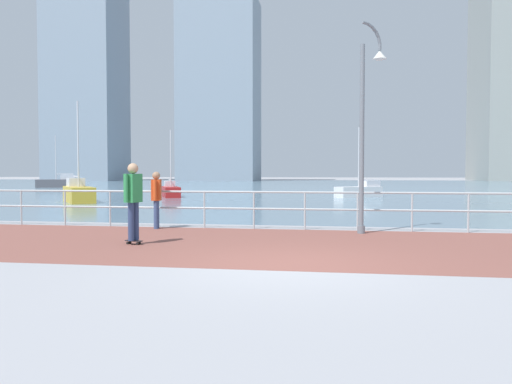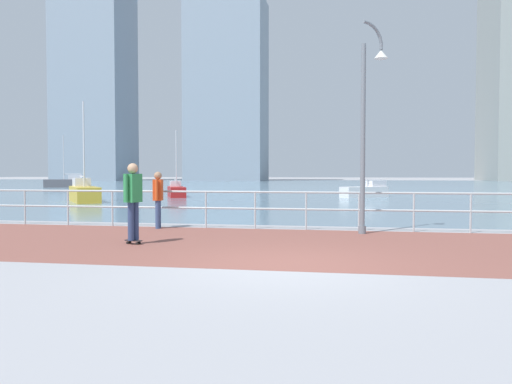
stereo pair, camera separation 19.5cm
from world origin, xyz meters
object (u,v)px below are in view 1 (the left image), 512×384
(skateboarder, at_px, (133,196))
(sailboat_ivory, at_px, (58,182))
(lamppost, at_px, (367,117))
(sailboat_blue, at_px, (360,191))
(bystander, at_px, (156,195))
(sailboat_white, at_px, (171,191))
(sailboat_teal, at_px, (78,192))

(skateboarder, height_order, sailboat_ivory, sailboat_ivory)
(lamppost, distance_m, sailboat_blue, 19.12)
(skateboarder, bearing_deg, bystander, 101.17)
(skateboarder, bearing_deg, sailboat_white, 106.54)
(bystander, bearing_deg, sailboat_blue, 71.24)
(lamppost, relative_size, sailboat_teal, 1.02)
(sailboat_ivory, bearing_deg, lamppost, -50.18)
(skateboarder, distance_m, sailboat_teal, 17.02)
(skateboarder, distance_m, sailboat_blue, 22.56)
(bystander, bearing_deg, sailboat_white, 107.45)
(skateboarder, height_order, sailboat_blue, sailboat_blue)
(bystander, xyz_separation_m, sailboat_teal, (-8.49, 11.36, -0.42))
(sailboat_blue, bearing_deg, sailboat_white, -173.14)
(sailboat_white, bearing_deg, sailboat_blue, 6.86)
(bystander, xyz_separation_m, sailboat_ivory, (-23.67, 35.03, -0.40))
(lamppost, relative_size, skateboarder, 3.06)
(bystander, bearing_deg, sailboat_ivory, 124.05)
(bystander, distance_m, sailboat_ivory, 42.28)
(bystander, height_order, sailboat_ivory, sailboat_ivory)
(lamppost, relative_size, sailboat_white, 1.27)
(sailboat_blue, distance_m, sailboat_teal, 16.62)
(sailboat_white, height_order, sailboat_teal, sailboat_teal)
(skateboarder, bearing_deg, sailboat_blue, 75.14)
(bystander, xyz_separation_m, sailboat_blue, (6.38, 18.78, -0.50))
(sailboat_white, relative_size, sailboat_teal, 0.80)
(skateboarder, height_order, sailboat_white, sailboat_white)
(lamppost, xyz_separation_m, sailboat_ivory, (-29.34, 35.18, -2.45))
(bystander, xyz_separation_m, sailboat_white, (-5.46, 17.35, -0.52))
(sailboat_blue, relative_size, sailboat_white, 1.03)
(lamppost, xyz_separation_m, sailboat_blue, (0.71, 18.93, -2.55))
(lamppost, height_order, sailboat_teal, lamppost)
(skateboarder, relative_size, sailboat_teal, 0.33)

